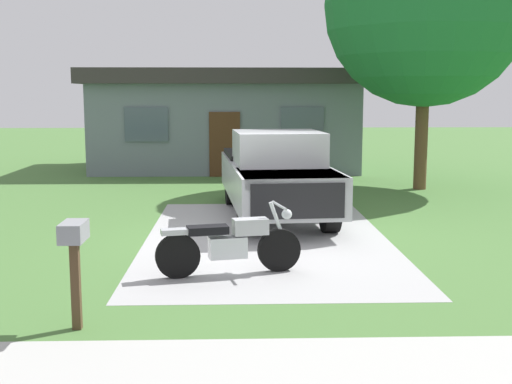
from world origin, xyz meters
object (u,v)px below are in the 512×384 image
at_px(neighbor_house, 226,119).
at_px(shade_tree, 426,5).
at_px(motorcycle, 230,244).
at_px(pickup_truck, 275,173).
at_px(mailbox, 74,246).

bearing_deg(neighbor_house, shade_tree, -44.59).
distance_m(motorcycle, pickup_truck, 4.86).
xyz_separation_m(motorcycle, mailbox, (-1.76, -2.26, 0.51)).
bearing_deg(mailbox, shade_tree, 57.31).
bearing_deg(neighbor_house, pickup_truck, -82.72).
relative_size(pickup_truck, mailbox, 4.58).
distance_m(mailbox, shade_tree, 13.72).
height_order(pickup_truck, neighbor_house, neighbor_house).
bearing_deg(neighbor_house, motorcycle, -88.94).
bearing_deg(mailbox, neighbor_house, 84.84).
bearing_deg(shade_tree, mailbox, -122.69).
bearing_deg(motorcycle, pickup_truck, 78.64).
xyz_separation_m(mailbox, neighbor_house, (1.49, 16.52, 0.81)).
bearing_deg(mailbox, pickup_truck, 68.85).
distance_m(pickup_truck, shade_tree, 7.24).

